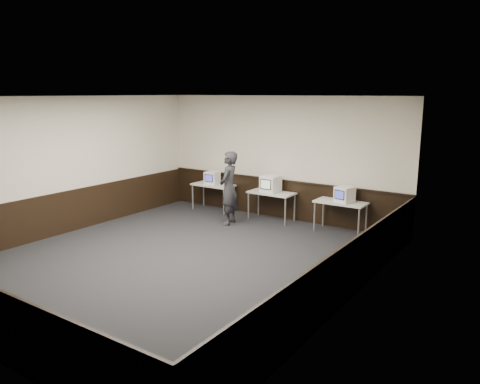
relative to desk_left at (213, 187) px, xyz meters
The scene contains 16 objects.
floor 4.13m from the desk_left, 62.18° to the right, with size 8.00×8.00×0.00m, color black.
ceiling 4.79m from the desk_left, 62.18° to the right, with size 8.00×8.00×0.00m, color white.
back_wall 2.15m from the desk_left, 11.89° to the left, with size 7.00×7.00×0.00m, color beige.
left_wall 4.05m from the desk_left, 113.96° to the right, with size 8.00×8.00×0.00m, color beige.
right_wall 6.56m from the desk_left, 33.69° to the right, with size 8.00×8.00×0.00m, color beige.
wainscot_back 1.95m from the desk_left, 11.31° to the left, with size 6.98×0.04×1.00m, color black.
wainscot_left 3.94m from the desk_left, 113.70° to the right, with size 0.04×7.98×1.00m, color black.
wainscot_right 6.48m from the desk_left, 33.79° to the right, with size 0.04×7.98×1.00m, color black.
wainscot_rail 1.96m from the desk_left, 10.73° to the left, with size 6.98×0.06×0.04m, color black.
desk_left is the anchor object (origin of this frame).
desk_center 1.90m from the desk_left, ahead, with size 1.20×0.60×0.75m.
desk_right 3.80m from the desk_left, ahead, with size 1.20×0.60×0.75m.
emac_left 0.25m from the desk_left, 164.89° to the left, with size 0.39×0.41×0.35m.
emac_center 1.89m from the desk_left, ahead, with size 0.45×0.48×0.43m.
emac_right 3.89m from the desk_left, ahead, with size 0.46×0.47×0.37m.
person 1.51m from the desk_left, 37.14° to the right, with size 0.68×0.44×1.85m, color #26262B.
Camera 1 is at (5.98, -6.63, 3.27)m, focal length 35.00 mm.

